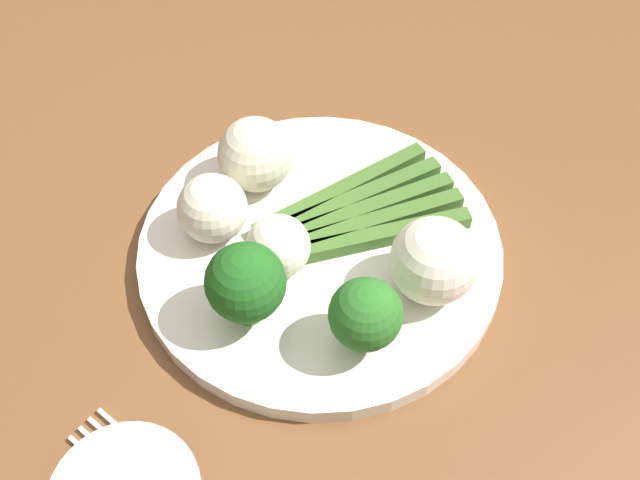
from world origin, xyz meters
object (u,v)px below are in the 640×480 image
(dining_table, at_px, (290,338))
(plate, at_px, (320,250))
(cauliflower_front, at_px, (434,261))
(cauliflower_edge, at_px, (278,246))
(broccoli_outer_edge, at_px, (248,284))
(cauliflower_back, at_px, (255,154))
(cauliflower_near_center, at_px, (211,211))
(asparagus_bundle, at_px, (358,214))
(broccoli_right, at_px, (365,315))

(dining_table, distance_m, plate, 0.11)
(cauliflower_front, height_order, cauliflower_edge, cauliflower_front)
(broccoli_outer_edge, distance_m, cauliflower_back, 0.12)
(cauliflower_near_center, height_order, cauliflower_back, cauliflower_back)
(dining_table, xyz_separation_m, plate, (0.02, -0.02, 0.11))
(cauliflower_front, bearing_deg, asparagus_bundle, 63.27)
(broccoli_right, xyz_separation_m, cauliflower_front, (0.06, -0.02, -0.00))
(cauliflower_near_center, bearing_deg, plate, -72.95)
(cauliflower_back, bearing_deg, asparagus_bundle, -91.91)
(asparagus_bundle, bearing_deg, broccoli_outer_edge, -155.66)
(plate, height_order, cauliflower_near_center, cauliflower_near_center)
(plate, bearing_deg, dining_table, 138.84)
(broccoli_outer_edge, height_order, cauliflower_near_center, broccoli_outer_edge)
(broccoli_outer_edge, distance_m, cauliflower_front, 0.13)
(asparagus_bundle, height_order, broccoli_right, broccoli_right)
(asparagus_bundle, xyz_separation_m, broccoli_right, (-0.10, -0.04, 0.03))
(dining_table, xyz_separation_m, broccoli_outer_edge, (-0.05, -0.00, 0.15))
(broccoli_outer_edge, bearing_deg, asparagus_bundle, -16.67)
(cauliflower_edge, bearing_deg, cauliflower_front, -74.77)
(asparagus_bundle, distance_m, broccoli_right, 0.11)
(cauliflower_front, bearing_deg, dining_table, 100.79)
(dining_table, relative_size, plate, 4.84)
(cauliflower_near_center, distance_m, cauliflower_edge, 0.06)
(broccoli_right, height_order, cauliflower_edge, broccoli_right)
(broccoli_right, relative_size, cauliflower_near_center, 1.16)
(dining_table, height_order, broccoli_outer_edge, broccoli_outer_edge)
(broccoli_outer_edge, relative_size, cauliflower_front, 1.08)
(cauliflower_near_center, bearing_deg, asparagus_bundle, -58.08)
(cauliflower_near_center, distance_m, cauliflower_back, 0.06)
(dining_table, bearing_deg, asparagus_bundle, -32.02)
(dining_table, bearing_deg, cauliflower_back, 42.31)
(asparagus_bundle, height_order, cauliflower_near_center, cauliflower_near_center)
(cauliflower_near_center, bearing_deg, cauliflower_front, -82.23)
(plate, distance_m, broccoli_outer_edge, 0.09)
(broccoli_right, relative_size, cauliflower_back, 1.03)
(broccoli_right, bearing_deg, broccoli_outer_edge, 99.32)
(plate, distance_m, asparagus_bundle, 0.04)
(plate, distance_m, broccoli_right, 0.10)
(dining_table, bearing_deg, plate, -41.16)
(asparagus_bundle, bearing_deg, plate, -164.21)
(cauliflower_back, bearing_deg, cauliflower_near_center, 175.50)
(broccoli_outer_edge, relative_size, cauliflower_edge, 1.45)
(broccoli_right, distance_m, cauliflower_near_center, 0.14)
(plate, height_order, cauliflower_front, cauliflower_front)
(broccoli_right, bearing_deg, cauliflower_front, -21.83)
(asparagus_bundle, height_order, cauliflower_back, cauliflower_back)
(asparagus_bundle, relative_size, cauliflower_front, 2.52)
(broccoli_outer_edge, relative_size, cauliflower_near_center, 1.29)
(broccoli_outer_edge, height_order, cauliflower_front, broccoli_outer_edge)
(plate, xyz_separation_m, asparagus_bundle, (0.03, -0.02, 0.01))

